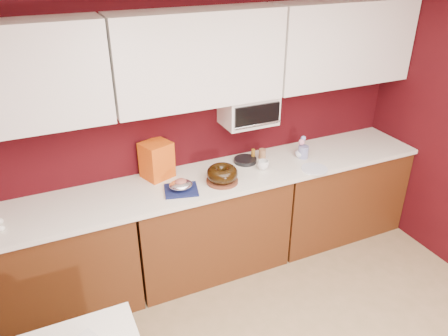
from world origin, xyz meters
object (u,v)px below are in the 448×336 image
at_px(foil_ham_nest, 181,185).
at_px(blue_jar, 303,152).
at_px(bundt_cake, 222,173).
at_px(pandoro_box, 157,160).
at_px(coffee_mug, 263,164).
at_px(flower_vase, 301,151).
at_px(toaster_oven, 248,109).

bearing_deg(foil_ham_nest, blue_jar, 5.23).
height_order(bundt_cake, blue_jar, bundt_cake).
xyz_separation_m(pandoro_box, coffee_mug, (0.85, -0.25, -0.10)).
relative_size(foil_ham_nest, flower_vase, 1.58).
xyz_separation_m(bundt_cake, coffee_mug, (0.41, 0.06, -0.03)).
bearing_deg(flower_vase, coffee_mug, -171.08).
bearing_deg(pandoro_box, toaster_oven, -22.63).
height_order(pandoro_box, blue_jar, pandoro_box).
bearing_deg(pandoro_box, bundt_cake, -55.18).
xyz_separation_m(toaster_oven, bundt_cake, (-0.37, -0.28, -0.40)).
bearing_deg(toaster_oven, foil_ham_nest, -159.23).
xyz_separation_m(toaster_oven, flower_vase, (0.47, -0.14, -0.42)).
relative_size(toaster_oven, blue_jar, 4.09).
xyz_separation_m(pandoro_box, flower_vase, (1.27, -0.18, -0.09)).
bearing_deg(blue_jar, pandoro_box, 171.29).
height_order(toaster_oven, pandoro_box, toaster_oven).
height_order(pandoro_box, flower_vase, pandoro_box).
distance_m(coffee_mug, blue_jar, 0.44).
bearing_deg(blue_jar, toaster_oven, 161.43).
relative_size(toaster_oven, flower_vase, 3.87).
bearing_deg(coffee_mug, foil_ham_nest, -175.47).
relative_size(bundt_cake, flower_vase, 2.15).
distance_m(bundt_cake, coffee_mug, 0.42).
distance_m(bundt_cake, pandoro_box, 0.55).
height_order(toaster_oven, flower_vase, toaster_oven).
height_order(toaster_oven, blue_jar, toaster_oven).
distance_m(pandoro_box, blue_jar, 1.31).
relative_size(toaster_oven, bundt_cake, 1.80).
xyz_separation_m(toaster_oven, blue_jar, (0.48, -0.16, -0.42)).
relative_size(foil_ham_nest, pandoro_box, 0.61).
bearing_deg(toaster_oven, flower_vase, -17.31).
height_order(foil_ham_nest, flower_vase, flower_vase).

